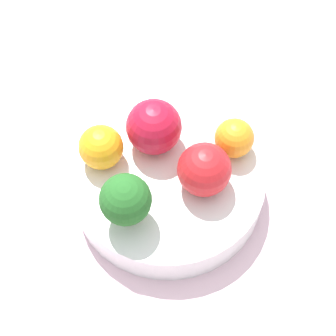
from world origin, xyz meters
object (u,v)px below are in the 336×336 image
apple_red (205,169)px  apple_green (154,127)px  bowl (168,183)px  orange_front (101,147)px  broccoli (126,200)px  orange_back (234,138)px

apple_red → apple_green: size_ratio=0.93×
bowl → apple_red: size_ratio=3.74×
apple_green → orange_front: apple_green is taller
bowl → broccoli: 0.08m
broccoli → orange_front: bearing=-138.3°
bowl → apple_red: (-0.00, 0.04, 0.05)m
apple_green → orange_back: size_ratio=1.41×
broccoli → apple_red: size_ratio=1.13×
bowl → apple_green: 0.06m
orange_back → broccoli: bearing=-34.6°
broccoli → apple_red: (-0.06, 0.06, -0.01)m
orange_front → orange_back: (-0.06, 0.13, -0.00)m
bowl → apple_red: apple_red is taller
bowl → orange_back: bearing=132.3°
broccoli → apple_green: bearing=-177.1°
apple_green → apple_red: bearing=64.8°
apple_red → orange_front: size_ratio=1.18×
bowl → orange_front: 0.08m
bowl → broccoli: size_ratio=3.31×
broccoli → orange_back: broccoli is taller
apple_red → apple_green: bearing=-115.2°
apple_green → broccoli: bearing=2.9°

